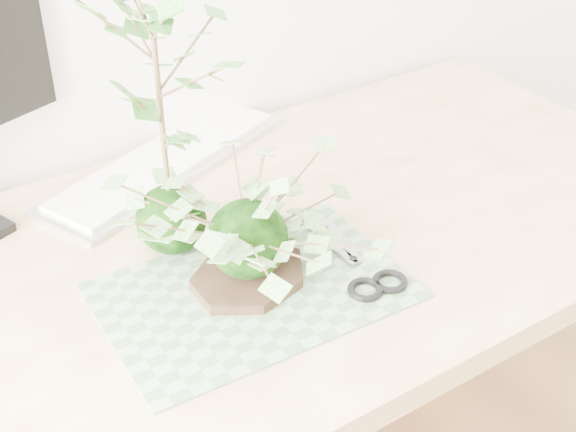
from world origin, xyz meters
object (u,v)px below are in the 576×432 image
object	(u,v)px
maple_kokedama	(155,58)
keyboard	(166,161)
desk	(223,304)
ivy_kokedama	(247,207)

from	to	relation	value
maple_kokedama	keyboard	distance (m)	0.38
desk	keyboard	bearing A→B (deg)	79.52
keyboard	maple_kokedama	bearing A→B (deg)	-135.70
desk	ivy_kokedama	distance (m)	0.22
desk	maple_kokedama	xyz separation A→B (m)	(-0.05, 0.06, 0.38)
maple_kokedama	ivy_kokedama	bearing A→B (deg)	-68.96
ivy_kokedama	keyboard	world-z (taller)	ivy_kokedama
desk	maple_kokedama	bearing A→B (deg)	129.31
desk	ivy_kokedama	size ratio (longest dim) A/B	4.53
ivy_kokedama	keyboard	distance (m)	0.37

